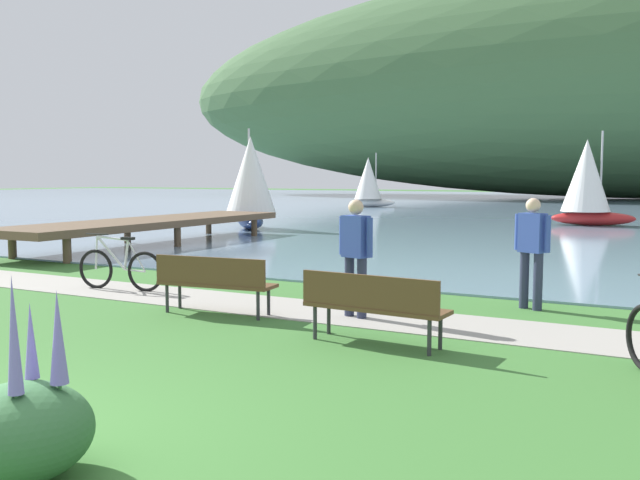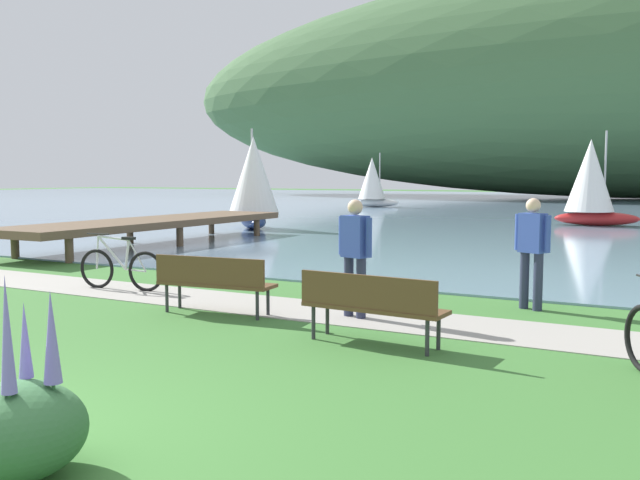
% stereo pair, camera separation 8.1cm
% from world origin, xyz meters
% --- Properties ---
extents(bay_water, '(180.00, 80.00, 0.04)m').
position_xyz_m(bay_water, '(0.00, 48.40, 0.02)').
color(bay_water, '#7A99B2').
rests_on(bay_water, ground).
extents(shoreline_path, '(60.00, 1.50, 0.01)m').
position_xyz_m(shoreline_path, '(0.00, 6.05, 0.01)').
color(shoreline_path, '#A39E93').
rests_on(shoreline_path, ground).
extents(park_bench_near_camera, '(1.83, 0.59, 0.88)m').
position_xyz_m(park_bench_near_camera, '(1.48, 4.53, 0.52)').
color(park_bench_near_camera, brown).
rests_on(park_bench_near_camera, ground).
extents(park_bench_further_along, '(1.84, 0.66, 0.88)m').
position_xyz_m(park_bench_further_along, '(-1.31, 5.11, 0.52)').
color(park_bench_further_along, brown).
rests_on(park_bench_further_along, ground).
extents(bicycle_beside_path, '(1.76, 0.31, 1.01)m').
position_xyz_m(bicycle_beside_path, '(-4.14, 6.12, 0.40)').
color(bicycle_beside_path, black).
rests_on(bicycle_beside_path, ground).
extents(person_at_shoreline, '(0.57, 0.35, 1.71)m').
position_xyz_m(person_at_shoreline, '(2.72, 7.75, 0.98)').
color(person_at_shoreline, '#282D47').
rests_on(person_at_shoreline, ground).
extents(person_on_the_grass, '(0.59, 0.32, 1.71)m').
position_xyz_m(person_on_the_grass, '(0.61, 5.92, 0.98)').
color(person_on_the_grass, '#282D47').
rests_on(person_on_the_grass, ground).
extents(echium_bush_far_cluster, '(0.94, 0.94, 1.42)m').
position_xyz_m(echium_bush_far_cluster, '(0.86, 0.09, 0.35)').
color(echium_bush_far_cluster, '#386B3D').
rests_on(echium_bush_far_cluster, ground).
extents(sailboat_nearest_to_shore, '(3.03, 2.62, 3.60)m').
position_xyz_m(sailboat_nearest_to_shore, '(-13.62, 38.70, 1.73)').
color(sailboat_nearest_to_shore, white).
rests_on(sailboat_nearest_to_shore, bay_water).
extents(sailboat_mid_bay, '(3.41, 2.29, 3.86)m').
position_xyz_m(sailboat_mid_bay, '(1.33, 27.00, 1.86)').
color(sailboat_mid_bay, '#B22323').
rests_on(sailboat_mid_bay, bay_water).
extents(sailboat_toward_hillside, '(2.96, 3.18, 3.86)m').
position_xyz_m(sailboat_toward_hillside, '(-9.83, 18.89, 1.86)').
color(sailboat_toward_hillside, navy).
rests_on(sailboat_toward_hillside, bay_water).
extents(pier_dock, '(2.40, 10.00, 0.80)m').
position_xyz_m(pier_dock, '(-9.00, 12.40, 0.69)').
color(pier_dock, brown).
rests_on(pier_dock, ground).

